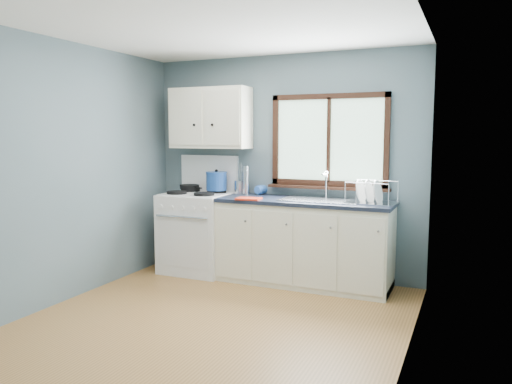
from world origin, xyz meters
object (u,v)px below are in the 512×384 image
at_px(stockpot, 216,181).
at_px(dish_rack, 370,197).
at_px(gas_range, 198,230).
at_px(skillet, 190,187).
at_px(thermos, 246,180).
at_px(utensil_crock, 240,187).
at_px(base_cabinets, 304,246).
at_px(sink, 321,206).

distance_m(stockpot, dish_rack, 1.83).
height_order(gas_range, skillet, gas_range).
height_order(thermos, dish_rack, thermos).
height_order(gas_range, thermos, gas_range).
bearing_deg(thermos, stockpot, -172.50).
height_order(skillet, dish_rack, dish_rack).
height_order(gas_range, utensil_crock, gas_range).
xyz_separation_m(utensil_crock, thermos, (0.10, -0.04, 0.08)).
height_order(base_cabinets, stockpot, stockpot).
distance_m(base_cabinets, stockpot, 1.30).
distance_m(stockpot, utensil_crock, 0.28).
distance_m(skillet, thermos, 0.74).
relative_size(base_cabinets, utensil_crock, 4.71).
relative_size(utensil_crock, dish_rack, 0.78).
bearing_deg(thermos, dish_rack, -7.02).
xyz_separation_m(skillet, thermos, (0.73, 0.03, 0.10)).
bearing_deg(gas_range, utensil_crock, 26.25).
xyz_separation_m(gas_range, stockpot, (0.19, 0.13, 0.58)).
distance_m(gas_range, base_cabinets, 1.31).
xyz_separation_m(sink, dish_rack, (0.52, -0.02, 0.12)).
height_order(sink, utensil_crock, utensil_crock).
bearing_deg(stockpot, dish_rack, -4.19).
relative_size(gas_range, thermos, 4.11).
xyz_separation_m(gas_range, skillet, (-0.19, 0.14, 0.49)).
bearing_deg(utensil_crock, skillet, -173.16).
distance_m(gas_range, utensil_crock, 0.71).
bearing_deg(gas_range, thermos, 17.94).
height_order(base_cabinets, skillet, skillet).
bearing_deg(thermos, skillet, -177.42).
bearing_deg(dish_rack, sink, -175.04).
distance_m(sink, thermos, 0.98).
xyz_separation_m(base_cabinets, dish_rack, (0.70, -0.02, 0.57)).
xyz_separation_m(gas_range, sink, (1.49, 0.02, 0.37)).
bearing_deg(stockpot, thermos, 7.50).
relative_size(gas_range, utensil_crock, 3.46).
height_order(sink, stockpot, sink).
bearing_deg(gas_range, stockpot, 34.68).
bearing_deg(skillet, utensil_crock, 29.83).
relative_size(skillet, stockpot, 1.42).
relative_size(base_cabinets, skillet, 4.95).
bearing_deg(sink, base_cabinets, 179.87).
xyz_separation_m(gas_range, utensil_crock, (0.44, 0.22, 0.51)).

